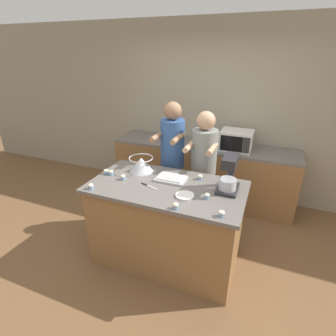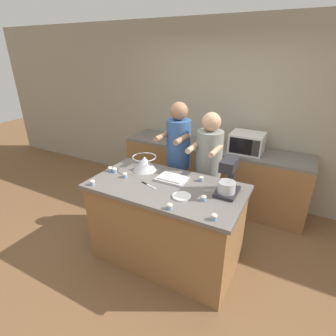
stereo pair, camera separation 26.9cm
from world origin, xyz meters
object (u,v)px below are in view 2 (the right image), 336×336
Objects in this scene: cupcake_5 at (110,169)px; stand_mixer at (228,178)px; person_right at (208,173)px; cupcake_3 at (201,179)px; cupcake_1 at (92,182)px; cupcake_7 at (125,175)px; cupcake_0 at (203,198)px; baking_tray at (172,178)px; knife at (148,185)px; mixing_bowl at (145,163)px; cupcake_4 at (170,206)px; person_left at (178,163)px; microwave_oven at (247,143)px; small_plate at (182,196)px; cupcake_2 at (115,170)px; cupcake_6 at (214,217)px.

stand_mixer is at bearing 5.83° from cupcake_5.
person_right reaches higher than cupcake_3.
person_right reaches higher than cupcake_1.
cupcake_0 is at bearing -3.17° from cupcake_7.
baking_tray is at bearing 152.22° from cupcake_0.
cupcake_7 reaches higher than knife.
cupcake_4 is (0.65, -0.60, -0.06)m from mixing_bowl.
mixing_bowl reaches higher than cupcake_0.
cupcake_4 is (0.41, -0.29, 0.03)m from knife.
person_left is 1.06m from microwave_oven.
small_plate is at bearing -94.71° from cupcake_3.
cupcake_2 is at bearing 170.47° from knife.
cupcake_7 is at bearing -107.24° from mixing_bowl.
cupcake_3 is 1.00× the size of cupcake_5.
stand_mixer is at bearing 20.93° from cupcake_1.
mixing_bowl is at bearing 150.93° from small_plate.
cupcake_1 is at bearing -122.09° from cupcake_7.
person_right is at bearing 69.20° from baking_tray.
cupcake_4 is at bearing -92.14° from small_plate.
baking_tray is at bearing 10.62° from cupcake_5.
cupcake_4 is at bearing -22.26° from cupcake_2.
baking_tray is 0.72× the size of microwave_oven.
knife is at bearing -6.29° from cupcake_7.
baking_tray is at bearing 36.02° from cupcake_1.
cupcake_2 reaches higher than small_plate.
mixing_bowl is at bearing 33.46° from cupcake_5.
stand_mixer reaches higher than knife.
knife is 3.77× the size of cupcake_5.
cupcake_3 reaches higher than small_plate.
cupcake_5 reaches higher than baking_tray.
cupcake_3 is (-0.32, 0.13, -0.13)m from stand_mixer.
cupcake_2 is 1.00× the size of cupcake_3.
cupcake_5 is (-0.99, 0.14, 0.02)m from small_plate.
stand_mixer reaches higher than cupcake_3.
cupcake_4 is at bearing -88.26° from person_right.
cupcake_2 is (-0.51, 0.09, 0.03)m from knife.
cupcake_2 is at bearing 157.74° from cupcake_4.
person_right is 4.95× the size of baking_tray.
cupcake_0 is 0.35m from cupcake_4.
cupcake_1 is at bearing -130.31° from person_right.
cupcake_1 is 1.00× the size of cupcake_5.
cupcake_4 is (-0.01, -0.23, 0.02)m from small_plate.
cupcake_2 is 1.00× the size of cupcake_7.
small_plate is 0.94m from cupcake_2.
cupcake_7 is (-0.97, -1.54, -0.08)m from microwave_oven.
person_left is 0.78m from knife.
cupcake_3 and cupcake_6 have the same top height.
person_left is 3.77× the size of microwave_oven.
cupcake_5 is at bearing -174.17° from stand_mixer.
cupcake_1 is 1.00× the size of cupcake_6.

